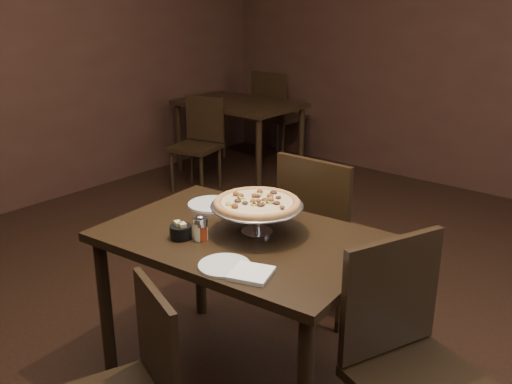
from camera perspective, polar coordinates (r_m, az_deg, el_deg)
The scene contains 15 objects.
room at distance 2.37m, azimuth -0.26°, elevation 9.68°, with size 6.04×7.04×2.84m.
dining_table at distance 2.62m, azimuth -1.55°, elevation -6.28°, with size 1.29×0.92×0.77m.
background_table at distance 5.81m, azimuth -1.72°, elevation 8.04°, with size 1.20×0.80×0.75m.
pizza_stand at distance 2.55m, azimuth 0.10°, elevation -1.15°, with size 0.42×0.42×0.17m.
parmesan_shaker at distance 2.52m, azimuth -5.57°, elevation -3.62°, with size 0.07×0.07×0.12m.
pepper_flake_shaker at distance 2.52m, azimuth -5.48°, elevation -3.86°, with size 0.05×0.05×0.10m.
packet_caddy at distance 2.55m, azimuth -7.54°, elevation -3.93°, with size 0.10×0.10×0.08m.
napkin_stack at distance 2.22m, azimuth -0.47°, elevation -8.14°, with size 0.15×0.15×0.02m, color white.
plate_left at distance 2.92m, azimuth -4.45°, elevation -1.23°, with size 0.24×0.24×0.01m, color silver.
plate_near at distance 2.29m, azimuth -3.17°, elevation -7.35°, with size 0.21×0.21×0.01m, color silver.
serving_spatula at distance 2.42m, azimuth 1.81°, elevation -2.39°, with size 0.16×0.16×0.02m.
chair_far at distance 3.24m, azimuth 6.80°, elevation -3.80°, with size 0.46×0.46×0.97m.
chair_side at distance 2.26m, azimuth 15.16°, elevation -15.79°, with size 0.58×0.58×0.96m.
bg_chair_far at distance 6.33m, azimuth 1.99°, elevation 7.96°, with size 0.46×0.46×0.98m.
bg_chair_near at distance 5.43m, azimuth -5.73°, elevation 5.22°, with size 0.48×0.48×0.87m.
Camera 1 is at (1.56, -1.77, 1.81)m, focal length 40.00 mm.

